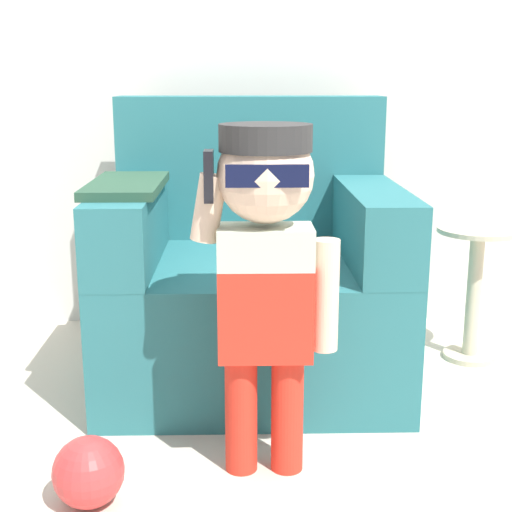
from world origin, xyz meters
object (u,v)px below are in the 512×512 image
at_px(side_table, 474,281).
at_px(toy_ball, 87,472).
at_px(person_child, 264,248).
at_px(armchair, 250,276).

relative_size(side_table, toy_ball, 2.83).
height_order(side_table, toy_ball, side_table).
bearing_deg(toy_ball, person_child, 19.81).
distance_m(person_child, side_table, 1.20).
bearing_deg(toy_ball, side_table, 36.79).
xyz_separation_m(armchair, side_table, (0.87, 0.09, -0.05)).
height_order(armchair, person_child, armchair).
height_order(armchair, side_table, armchair).
bearing_deg(armchair, side_table, 5.79).
bearing_deg(armchair, person_child, -87.63).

